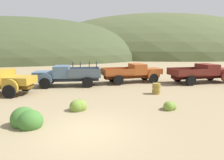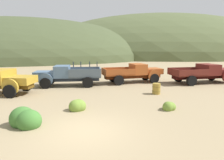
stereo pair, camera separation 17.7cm
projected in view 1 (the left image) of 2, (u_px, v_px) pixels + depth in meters
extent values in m
plane|color=#998460|center=(87.00, 131.00, 8.43)|extent=(300.00, 300.00, 0.00)
ellipsoid|color=#424C2D|center=(25.00, 57.00, 65.83)|extent=(86.63, 66.85, 25.19)
ellipsoid|color=#4C5633|center=(155.00, 54.00, 90.90)|extent=(109.33, 89.34, 34.58)
cube|color=#B28928|center=(21.00, 80.00, 14.69)|extent=(2.15, 2.10, 0.55)
cube|color=#B7B2A8|center=(32.00, 81.00, 14.63)|extent=(0.32, 1.21, 0.44)
cylinder|color=#B28928|center=(10.00, 88.00, 13.73)|extent=(1.21, 0.41, 1.20)
cylinder|color=#B28928|center=(25.00, 82.00, 15.81)|extent=(1.21, 0.41, 1.20)
cube|color=#B28928|center=(0.00, 77.00, 14.77)|extent=(1.72, 2.27, 1.05)
cube|color=black|center=(8.00, 74.00, 14.69)|extent=(0.39, 1.71, 0.59)
cylinder|color=black|center=(10.00, 92.00, 13.73)|extent=(1.00, 0.46, 0.96)
cylinder|color=black|center=(26.00, 85.00, 15.91)|extent=(1.00, 0.46, 0.96)
cube|color=#262D39|center=(68.00, 79.00, 18.00)|extent=(5.67, 0.95, 0.36)
cube|color=slate|center=(44.00, 74.00, 17.67)|extent=(1.79, 1.68, 0.55)
cube|color=#B7B2A8|center=(35.00, 75.00, 17.58)|extent=(0.08, 1.15, 0.44)
cylinder|color=slate|center=(49.00, 77.00, 18.74)|extent=(1.20, 0.18, 1.20)
cylinder|color=slate|center=(45.00, 80.00, 16.79)|extent=(1.20, 0.18, 1.20)
cube|color=slate|center=(62.00, 71.00, 17.82)|extent=(1.31, 1.93, 1.05)
cube|color=black|center=(55.00, 69.00, 17.71)|extent=(0.05, 1.64, 0.59)
cube|color=#4D5B67|center=(85.00, 76.00, 18.15)|extent=(2.86, 2.02, 0.12)
cube|color=#4D5B67|center=(85.00, 70.00, 19.06)|extent=(2.86, 0.10, 0.70)
cube|color=#4D5B67|center=(85.00, 73.00, 17.09)|extent=(2.86, 0.10, 0.70)
cube|color=#4D5B67|center=(99.00, 71.00, 18.24)|extent=(0.10, 2.02, 0.70)
cube|color=#262D39|center=(97.00, 64.00, 19.10)|extent=(0.08, 0.08, 0.50)
cube|color=#262D39|center=(89.00, 64.00, 19.01)|extent=(0.08, 0.08, 0.50)
cube|color=#262D39|center=(80.00, 64.00, 18.91)|extent=(0.08, 0.08, 0.50)
cube|color=#262D39|center=(73.00, 64.00, 18.83)|extent=(0.08, 0.08, 0.50)
cylinder|color=black|center=(50.00, 79.00, 18.84)|extent=(0.96, 0.28, 0.96)
cylinder|color=black|center=(45.00, 83.00, 16.78)|extent=(0.96, 0.28, 0.96)
cylinder|color=black|center=(88.00, 79.00, 19.27)|extent=(0.96, 0.28, 0.96)
cylinder|color=black|center=(87.00, 82.00, 17.22)|extent=(0.96, 0.28, 0.96)
cube|color=#51220D|center=(132.00, 76.00, 19.76)|extent=(5.84, 1.86, 0.36)
cube|color=#A34C1E|center=(151.00, 71.00, 20.28)|extent=(2.06, 1.89, 0.55)
cube|color=#B7B2A8|center=(158.00, 71.00, 20.52)|extent=(0.26, 1.11, 0.44)
cylinder|color=#A34C1E|center=(153.00, 76.00, 19.37)|extent=(1.21, 0.38, 1.20)
cylinder|color=#A34C1E|center=(145.00, 73.00, 21.18)|extent=(1.21, 0.38, 1.20)
cube|color=#A34C1E|center=(137.00, 69.00, 19.79)|extent=(1.63, 2.05, 1.05)
cube|color=black|center=(143.00, 67.00, 19.93)|extent=(0.31, 1.56, 0.59)
cube|color=#97471E|center=(117.00, 74.00, 19.28)|extent=(3.20, 2.39, 0.12)
cube|color=#97471E|center=(121.00, 72.00, 18.31)|extent=(2.89, 0.59, 0.55)
cube|color=#97471E|center=(115.00, 70.00, 20.13)|extent=(2.89, 0.59, 0.55)
cube|color=#97471E|center=(104.00, 71.00, 18.83)|extent=(0.42, 1.92, 0.55)
cylinder|color=black|center=(154.00, 78.00, 19.37)|extent=(0.99, 0.44, 0.96)
cylinder|color=black|center=(145.00, 76.00, 21.27)|extent=(0.99, 0.44, 0.96)
cylinder|color=black|center=(118.00, 80.00, 18.33)|extent=(0.99, 0.44, 0.96)
cylinder|color=black|center=(112.00, 77.00, 20.23)|extent=(0.99, 0.44, 0.96)
cube|color=black|center=(201.00, 76.00, 19.60)|extent=(6.27, 1.67, 0.36)
cube|color=maroon|center=(221.00, 71.00, 20.04)|extent=(2.14, 2.00, 0.55)
cylinder|color=maroon|center=(211.00, 73.00, 21.06)|extent=(1.21, 0.31, 1.20)
cube|color=maroon|center=(207.00, 69.00, 19.61)|extent=(1.65, 2.21, 1.05)
cube|color=black|center=(213.00, 67.00, 19.72)|extent=(0.24, 1.75, 0.59)
cube|color=maroon|center=(187.00, 74.00, 19.18)|extent=(3.35, 2.48, 0.12)
cube|color=maroon|center=(194.00, 72.00, 18.09)|extent=(3.12, 0.44, 0.55)
cube|color=maroon|center=(181.00, 70.00, 20.16)|extent=(3.12, 0.44, 0.55)
cube|color=maroon|center=(173.00, 72.00, 18.79)|extent=(0.33, 2.15, 0.55)
cylinder|color=black|center=(210.00, 76.00, 21.16)|extent=(0.98, 0.38, 0.96)
cylinder|color=black|center=(191.00, 81.00, 18.12)|extent=(0.98, 0.38, 0.96)
cylinder|color=black|center=(178.00, 77.00, 20.27)|extent=(0.98, 0.38, 0.96)
cylinder|color=olive|center=(156.00, 89.00, 15.00)|extent=(0.61, 0.61, 0.83)
torus|color=brown|center=(156.00, 86.00, 14.97)|extent=(0.65, 0.65, 0.03)
torus|color=brown|center=(156.00, 91.00, 15.03)|extent=(0.65, 0.65, 0.03)
ellipsoid|color=olive|center=(79.00, 107.00, 11.14)|extent=(0.72, 0.64, 0.79)
ellipsoid|color=olive|center=(79.00, 106.00, 11.21)|extent=(0.91, 0.81, 0.80)
ellipsoid|color=olive|center=(77.00, 107.00, 11.11)|extent=(0.84, 0.76, 0.81)
ellipsoid|color=#4C8438|center=(12.00, 83.00, 18.87)|extent=(0.69, 0.63, 0.57)
ellipsoid|color=#4C8438|center=(11.00, 82.00, 18.95)|extent=(0.94, 0.84, 0.67)
ellipsoid|color=#4C8438|center=(11.00, 82.00, 18.97)|extent=(0.69, 0.62, 0.69)
ellipsoid|color=olive|center=(170.00, 106.00, 11.36)|extent=(0.77, 0.69, 0.58)
ellipsoid|color=olive|center=(168.00, 107.00, 11.20)|extent=(0.60, 0.54, 0.66)
ellipsoid|color=#3D702D|center=(24.00, 119.00, 9.01)|extent=(1.16, 1.05, 1.13)
ellipsoid|color=#3D702D|center=(30.00, 121.00, 8.78)|extent=(1.12, 1.01, 1.04)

